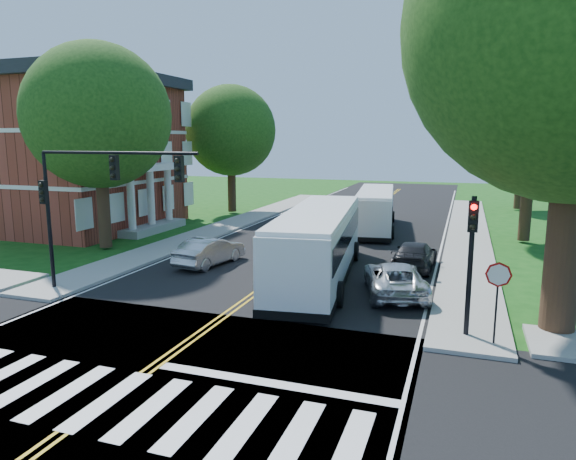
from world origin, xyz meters
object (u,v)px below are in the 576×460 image
at_px(signal_nw, 92,188).
at_px(hatchback, 210,251).
at_px(bus_follow, 375,209).
at_px(bus_lead, 318,243).
at_px(dark_sedan, 415,255).
at_px(signal_ne, 471,248).
at_px(suv, 395,278).

bearing_deg(signal_nw, hatchback, 73.70).
xyz_separation_m(signal_nw, bus_follow, (7.95, 19.19, -2.89)).
height_order(signal_nw, bus_lead, signal_nw).
xyz_separation_m(hatchback, dark_sedan, (9.83, 2.56, -0.04)).
relative_size(hatchback, dark_sedan, 0.94).
bearing_deg(bus_follow, bus_lead, 81.67).
height_order(bus_lead, hatchback, bus_lead).
height_order(signal_ne, bus_lead, signal_ne).
xyz_separation_m(signal_ne, suv, (-2.78, 4.07, -2.28)).
bearing_deg(bus_lead, signal_ne, 132.96).
distance_m(signal_ne, hatchback, 13.89).
bearing_deg(dark_sedan, signal_nw, 38.67).
height_order(signal_ne, dark_sedan, signal_ne).
xyz_separation_m(bus_lead, dark_sedan, (3.93, 3.39, -1.01)).
distance_m(signal_nw, bus_follow, 20.97).
relative_size(signal_nw, bus_follow, 0.65).
xyz_separation_m(signal_nw, hatchback, (1.80, 6.16, -3.66)).
xyz_separation_m(bus_lead, bus_follow, (0.25, 13.86, -0.20)).
xyz_separation_m(signal_nw, suv, (11.28, 4.08, -3.70)).
relative_size(hatchback, suv, 0.89).
height_order(signal_nw, bus_follow, signal_nw).
bearing_deg(signal_ne, hatchback, 153.35).
bearing_deg(signal_ne, bus_follow, 107.66).
height_order(signal_nw, dark_sedan, signal_nw).
height_order(bus_lead, suv, bus_lead).
distance_m(bus_follow, hatchback, 14.43).
bearing_deg(bus_lead, dark_sedan, -146.32).
xyz_separation_m(signal_nw, bus_lead, (7.70, 5.32, -2.69)).
bearing_deg(bus_follow, signal_ne, 100.35).
bearing_deg(bus_follow, suv, 95.11).
bearing_deg(bus_lead, suv, 153.64).
bearing_deg(suv, bus_lead, -33.98).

